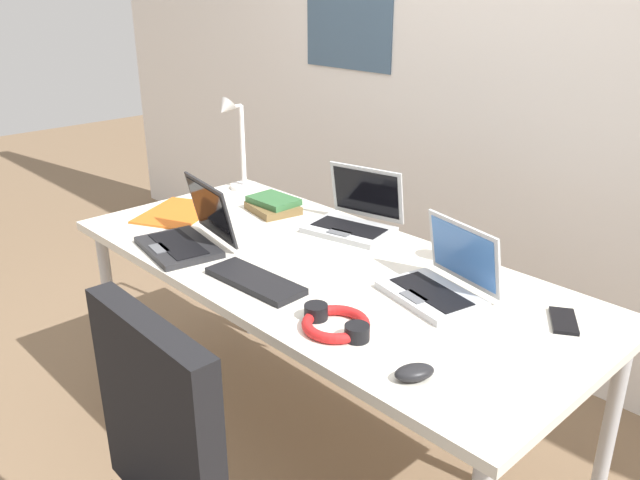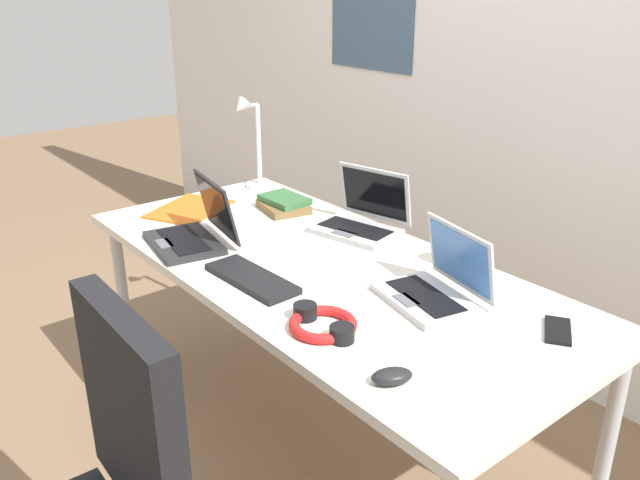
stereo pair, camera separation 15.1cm
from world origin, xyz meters
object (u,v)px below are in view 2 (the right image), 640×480
object	(u,v)px
cell_phone	(558,330)
headphones	(323,324)
coffee_mug	(452,251)
laptop_near_lamp	(361,219)
laptop_mid_desk	(436,286)
laptop_by_keyboard	(194,231)
computer_mouse	(392,376)
external_keyboard	(252,278)
book_stack	(284,204)
desk_lamp	(252,143)
paper_folder_back_left	(189,209)

from	to	relation	value
cell_phone	headphones	distance (m)	0.60
cell_phone	coffee_mug	distance (m)	0.47
laptop_near_lamp	coffee_mug	size ratio (longest dim) A/B	2.99
laptop_mid_desk	cell_phone	xyz separation A→B (m)	(0.32, 0.11, -0.04)
laptop_by_keyboard	laptop_mid_desk	size ratio (longest dim) A/B	1.04
computer_mouse	external_keyboard	bearing A→B (deg)	-159.21
laptop_by_keyboard	computer_mouse	xyz separation A→B (m)	(1.01, -0.06, -0.03)
computer_mouse	book_stack	world-z (taller)	book_stack
computer_mouse	cell_phone	distance (m)	0.50
laptop_mid_desk	coffee_mug	size ratio (longest dim) A/B	2.85
cell_phone	book_stack	world-z (taller)	book_stack
laptop_near_lamp	cell_phone	world-z (taller)	laptop_near_lamp
laptop_mid_desk	cell_phone	distance (m)	0.34
computer_mouse	desk_lamp	bearing A→B (deg)	-177.06
laptop_mid_desk	headphones	size ratio (longest dim) A/B	1.51
paper_folder_back_left	headphones	bearing A→B (deg)	-9.59
coffee_mug	book_stack	bearing A→B (deg)	-171.48
external_keyboard	computer_mouse	world-z (taller)	computer_mouse
external_keyboard	laptop_by_keyboard	bearing A→B (deg)	175.49
external_keyboard	paper_folder_back_left	size ratio (longest dim) A/B	1.06
headphones	laptop_mid_desk	bearing A→B (deg)	78.45
coffee_mug	laptop_by_keyboard	bearing A→B (deg)	-140.20
laptop_by_keyboard	external_keyboard	world-z (taller)	laptop_by_keyboard
laptop_near_lamp	laptop_by_keyboard	bearing A→B (deg)	-117.05
laptop_near_lamp	laptop_by_keyboard	xyz separation A→B (m)	(-0.27, -0.52, 0.00)
laptop_mid_desk	coffee_mug	world-z (taller)	laptop_mid_desk
desk_lamp	laptop_mid_desk	distance (m)	1.22
coffee_mug	laptop_mid_desk	bearing A→B (deg)	-59.45
book_stack	paper_folder_back_left	xyz separation A→B (m)	(-0.23, -0.29, -0.02)
laptop_mid_desk	external_keyboard	xyz separation A→B (m)	(-0.42, -0.34, -0.03)
laptop_by_keyboard	laptop_mid_desk	bearing A→B (deg)	22.12
paper_folder_back_left	external_keyboard	bearing A→B (deg)	-13.36
laptop_by_keyboard	paper_folder_back_left	bearing A→B (deg)	154.52
external_keyboard	computer_mouse	size ratio (longest dim) A/B	3.44
desk_lamp	laptop_near_lamp	world-z (taller)	desk_lamp
book_stack	cell_phone	bearing A→B (deg)	-0.31
headphones	computer_mouse	bearing A→B (deg)	-6.22
laptop_mid_desk	headphones	world-z (taller)	laptop_mid_desk
headphones	cell_phone	bearing A→B (deg)	49.57
laptop_by_keyboard	external_keyboard	size ratio (longest dim) A/B	1.02
desk_lamp	cell_phone	size ratio (longest dim) A/B	2.94
paper_folder_back_left	laptop_mid_desk	bearing A→B (deg)	8.79
laptop_near_lamp	laptop_mid_desk	bearing A→B (deg)	-20.69
external_keyboard	cell_phone	world-z (taller)	external_keyboard
cell_phone	laptop_near_lamp	bearing A→B (deg)	140.82
laptop_mid_desk	paper_folder_back_left	distance (m)	1.13
laptop_by_keyboard	coffee_mug	size ratio (longest dim) A/B	2.97
laptop_by_keyboard	coffee_mug	bearing A→B (deg)	39.80
cell_phone	paper_folder_back_left	distance (m)	1.46
computer_mouse	coffee_mug	xyz separation A→B (m)	(-0.35, 0.61, 0.03)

